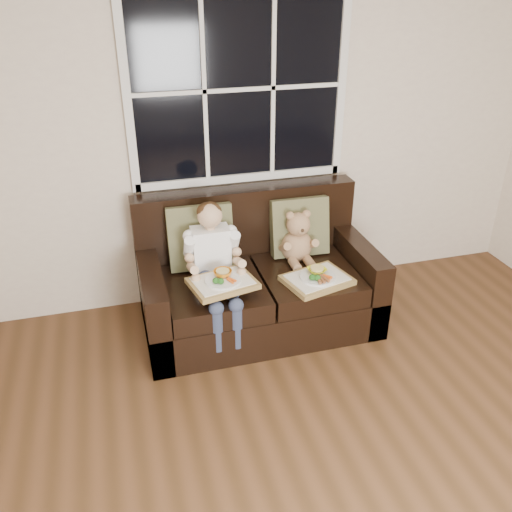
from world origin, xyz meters
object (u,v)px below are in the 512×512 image
object	(u,v)px
loveseat	(256,284)
tray_right	(317,279)
teddy_bear	(298,240)
tray_left	(223,282)
child	(214,258)

from	to	relation	value
loveseat	tray_right	size ratio (longest dim) A/B	3.32
tray_right	loveseat	bearing A→B (deg)	123.98
loveseat	teddy_bear	distance (m)	0.45
loveseat	tray_left	bearing A→B (deg)	-134.50
loveseat	tray_left	xyz separation A→B (m)	(-0.33, -0.33, 0.27)
child	tray_left	bearing A→B (deg)	-86.94
child	teddy_bear	size ratio (longest dim) A/B	2.07
teddy_bear	tray_right	bearing A→B (deg)	-85.28
loveseat	child	world-z (taller)	child
teddy_bear	tray_left	size ratio (longest dim) A/B	0.88
child	tray_right	size ratio (longest dim) A/B	1.69
teddy_bear	tray_left	xyz separation A→B (m)	(-0.66, -0.37, -0.04)
teddy_bear	tray_left	world-z (taller)	teddy_bear
tray_left	tray_right	world-z (taller)	tray_left
loveseat	teddy_bear	world-z (taller)	loveseat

